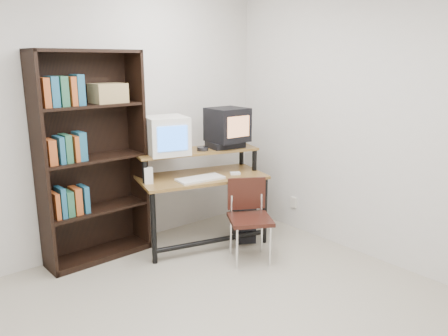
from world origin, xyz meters
TOP-DOWN VIEW (x-y plane):
  - back_wall at (0.00, 2.00)m, footprint 4.00×0.01m
  - right_wall at (2.00, 0.00)m, footprint 0.01×4.00m
  - computer_desk at (0.92, 1.49)m, footprint 1.40×0.95m
  - crt_monitor at (0.63, 1.67)m, footprint 0.48×0.48m
  - vcr at (1.26, 1.51)m, footprint 0.39×0.31m
  - crt_tv at (1.28, 1.49)m, footprint 0.39×0.39m
  - cd_spindle at (0.98, 1.53)m, footprint 0.15×0.15m
  - keyboard at (0.81, 1.35)m, footprint 0.49×0.26m
  - mousepad at (1.23, 1.30)m, footprint 0.27×0.24m
  - mouse at (1.22, 1.29)m, footprint 0.12×0.10m
  - desk_speaker at (0.35, 1.56)m, footprint 0.10×0.10m
  - pc_tower at (1.36, 1.32)m, footprint 0.40×0.49m
  - school_chair at (1.05, 0.89)m, footprint 0.53×0.53m
  - bookshelf at (-0.09, 1.86)m, footprint 1.00×0.37m
  - wall_outlet at (1.99, 1.15)m, footprint 0.02×0.08m

SIDE VIEW (x-z plane):
  - pc_tower at x=1.36m, z-range 0.00..0.42m
  - wall_outlet at x=1.99m, z-range 0.24..0.36m
  - school_chair at x=1.05m, z-range 0.09..0.87m
  - computer_desk at x=0.92m, z-range 0.20..1.19m
  - mousepad at x=1.23m, z-range 0.72..0.73m
  - keyboard at x=0.81m, z-range 0.72..0.75m
  - mouse at x=1.22m, z-range 0.73..0.76m
  - desk_speaker at x=0.35m, z-range 0.72..0.89m
  - cd_spindle at x=0.98m, z-range 0.97..1.02m
  - vcr at x=1.26m, z-range 0.97..1.05m
  - bookshelf at x=-0.09m, z-range 0.02..2.00m
  - crt_monitor at x=0.63m, z-range 0.97..1.35m
  - crt_tv at x=1.28m, z-range 1.05..1.40m
  - back_wall at x=0.00m, z-range 0.00..2.60m
  - right_wall at x=2.00m, z-range 0.00..2.60m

